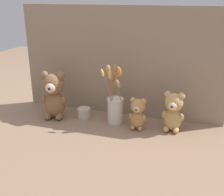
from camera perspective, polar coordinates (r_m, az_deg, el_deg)
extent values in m
plane|color=#8E7056|center=(1.61, -0.22, -5.28)|extent=(4.00, 4.00, 0.00)
cube|color=gray|center=(1.66, 1.57, 7.23)|extent=(1.22, 0.02, 0.64)
ellipsoid|color=olive|center=(1.70, -11.54, -1.26)|extent=(0.14, 0.12, 0.17)
sphere|color=olive|center=(1.66, -11.85, 2.85)|extent=(0.13, 0.13, 0.13)
sphere|color=beige|center=(1.62, -12.34, 2.08)|extent=(0.06, 0.06, 0.06)
sphere|color=black|center=(1.60, -12.63, 1.84)|extent=(0.02, 0.02, 0.02)
sphere|color=olive|center=(1.63, -10.45, 4.46)|extent=(0.05, 0.05, 0.05)
sphere|color=olive|center=(1.66, -13.48, 4.51)|extent=(0.05, 0.05, 0.05)
ellipsoid|color=olive|center=(1.67, -9.83, -0.56)|extent=(0.05, 0.06, 0.07)
ellipsoid|color=olive|center=(1.70, -13.56, -0.39)|extent=(0.05, 0.06, 0.07)
ellipsoid|color=olive|center=(1.68, -10.68, -3.73)|extent=(0.05, 0.07, 0.04)
ellipsoid|color=olive|center=(1.70, -12.83, -3.60)|extent=(0.05, 0.07, 0.04)
ellipsoid|color=tan|center=(1.55, 12.22, -4.28)|extent=(0.10, 0.08, 0.13)
sphere|color=tan|center=(1.51, 12.50, -0.84)|extent=(0.10, 0.10, 0.10)
sphere|color=beige|center=(1.48, 12.22, -1.53)|extent=(0.05, 0.05, 0.05)
sphere|color=black|center=(1.46, 12.07, -1.77)|extent=(0.01, 0.01, 0.01)
sphere|color=tan|center=(1.49, 13.94, 0.35)|extent=(0.04, 0.04, 0.04)
sphere|color=tan|center=(1.50, 11.28, 0.71)|extent=(0.04, 0.04, 0.04)
ellipsoid|color=tan|center=(1.53, 13.88, -3.86)|extent=(0.03, 0.05, 0.06)
ellipsoid|color=tan|center=(1.54, 10.59, -3.39)|extent=(0.03, 0.05, 0.06)
ellipsoid|color=tan|center=(1.54, 12.84, -6.46)|extent=(0.04, 0.05, 0.03)
ellipsoid|color=tan|center=(1.55, 10.94, -6.17)|extent=(0.04, 0.05, 0.03)
ellipsoid|color=tan|center=(1.55, 5.21, -4.43)|extent=(0.08, 0.06, 0.10)
sphere|color=tan|center=(1.51, 5.31, -1.64)|extent=(0.08, 0.08, 0.08)
sphere|color=#D1B289|center=(1.49, 5.05, -2.23)|extent=(0.04, 0.04, 0.04)
sphere|color=black|center=(1.47, 4.92, -2.44)|extent=(0.01, 0.01, 0.01)
sphere|color=tan|center=(1.50, 6.42, -0.66)|extent=(0.03, 0.03, 0.03)
sphere|color=tan|center=(1.51, 4.27, -0.42)|extent=(0.03, 0.03, 0.03)
ellipsoid|color=tan|center=(1.53, 6.52, -4.06)|extent=(0.02, 0.04, 0.05)
ellipsoid|color=tan|center=(1.54, 3.86, -3.75)|extent=(0.02, 0.04, 0.05)
ellipsoid|color=tan|center=(1.54, 5.75, -6.19)|extent=(0.03, 0.04, 0.03)
ellipsoid|color=tan|center=(1.55, 4.21, -6.00)|extent=(0.03, 0.04, 0.03)
cylinder|color=silver|center=(1.60, 0.66, -2.52)|extent=(0.09, 0.09, 0.15)
torus|color=silver|center=(1.58, 0.67, -0.21)|extent=(0.10, 0.10, 0.01)
cylinder|color=#9E7542|center=(1.54, -0.12, 2.25)|extent=(0.02, 0.02, 0.14)
ellipsoid|color=gold|center=(1.51, -0.41, 4.75)|extent=(0.04, 0.04, 0.06)
cylinder|color=#9E7542|center=(1.54, -0.35, 2.84)|extent=(0.02, 0.03, 0.17)
ellipsoid|color=tan|center=(1.51, -0.79, 5.90)|extent=(0.04, 0.04, 0.05)
cylinder|color=#9E7542|center=(1.52, -0.87, 2.39)|extent=(0.07, 0.05, 0.16)
ellipsoid|color=gold|center=(1.47, -1.99, 5.12)|extent=(0.04, 0.03, 0.05)
cylinder|color=#9E7542|center=(1.58, 0.56, 3.08)|extent=(0.03, 0.02, 0.16)
ellipsoid|color=tan|center=(1.57, 0.51, 6.00)|extent=(0.04, 0.03, 0.05)
cylinder|color=#9E7542|center=(1.52, 1.00, 1.31)|extent=(0.04, 0.03, 0.11)
ellipsoid|color=tan|center=(1.49, 1.20, 2.94)|extent=(0.04, 0.04, 0.05)
cylinder|color=#9E7542|center=(1.60, 0.56, 2.15)|extent=(0.05, 0.02, 0.10)
ellipsoid|color=#C65B28|center=(1.60, 0.51, 4.10)|extent=(0.04, 0.03, 0.05)
cylinder|color=#9E7542|center=(1.59, 0.83, 2.10)|extent=(0.03, 0.01, 0.11)
ellipsoid|color=orange|center=(1.58, 0.89, 4.03)|extent=(0.03, 0.03, 0.05)
cylinder|color=#9E7542|center=(1.52, 1.16, 2.51)|extent=(0.04, 0.03, 0.17)
ellipsoid|color=orange|center=(1.47, 1.46, 5.43)|extent=(0.04, 0.04, 0.06)
cylinder|color=beige|center=(1.69, -5.72, -3.25)|extent=(0.07, 0.07, 0.05)
cylinder|color=beige|center=(1.67, -5.76, -2.27)|extent=(0.08, 0.08, 0.01)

